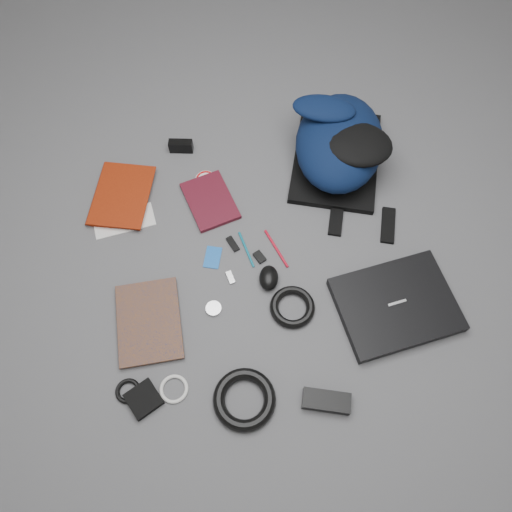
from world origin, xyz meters
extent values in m
plane|color=#4F4F51|center=(0.00, 0.00, 0.00)|extent=(4.00, 4.00, 0.00)
cube|color=black|center=(0.38, -0.28, 0.02)|extent=(0.37, 0.29, 0.04)
imported|color=maroon|center=(-0.48, 0.39, 0.01)|extent=(0.28, 0.31, 0.03)
imported|color=#A3550B|center=(-0.48, -0.12, 0.01)|extent=(0.22, 0.29, 0.02)
cube|color=silver|center=(-0.40, 0.26, 0.00)|extent=(0.21, 0.10, 0.00)
cube|color=#3D0B15|center=(-0.10, 0.26, 0.01)|extent=(0.18, 0.23, 0.02)
cube|color=black|center=(-0.15, 0.51, 0.02)|extent=(0.09, 0.05, 0.05)
cylinder|color=white|center=(-0.09, 0.35, 0.00)|extent=(0.08, 0.08, 0.00)
cylinder|color=#0E6A82|center=(-0.02, 0.04, 0.00)|extent=(0.02, 0.14, 0.01)
cylinder|color=#B80E23|center=(0.07, 0.02, 0.00)|extent=(0.04, 0.15, 0.01)
cube|color=blue|center=(-0.14, 0.04, 0.00)|extent=(0.08, 0.09, 0.00)
cube|color=black|center=(-0.06, 0.07, 0.01)|extent=(0.04, 0.06, 0.01)
cube|color=#B5B6B8|center=(-0.10, -0.05, 0.00)|extent=(0.02, 0.05, 0.01)
cube|color=black|center=(0.01, 0.00, 0.01)|extent=(0.04, 0.05, 0.01)
ellipsoid|color=black|center=(0.02, -0.09, 0.02)|extent=(0.09, 0.10, 0.05)
cylinder|color=#B4B4B6|center=(-0.32, -0.21, 0.01)|extent=(0.05, 0.05, 0.01)
cylinder|color=silver|center=(-0.18, -0.14, 0.01)|extent=(0.06, 0.06, 0.01)
torus|color=black|center=(0.06, -0.20, 0.01)|extent=(0.17, 0.17, 0.03)
cube|color=black|center=(0.08, -0.50, 0.02)|extent=(0.15, 0.11, 0.03)
torus|color=black|center=(-0.15, -0.44, 0.02)|extent=(0.19, 0.19, 0.04)
cube|color=black|center=(-0.43, -0.36, 0.01)|extent=(0.11, 0.11, 0.02)
torus|color=black|center=(-0.47, -0.32, 0.01)|extent=(0.09, 0.09, 0.01)
torus|color=silver|center=(-0.34, -0.35, 0.01)|extent=(0.11, 0.11, 0.01)
camera|label=1|loc=(-0.19, -0.70, 1.49)|focal=35.00mm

